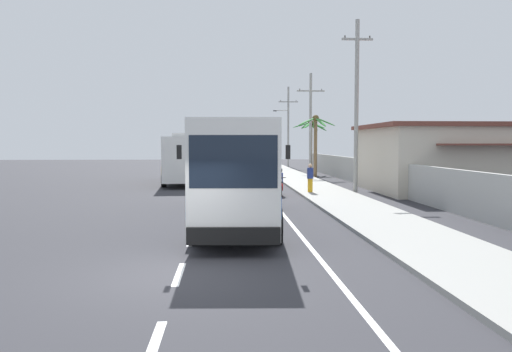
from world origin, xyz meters
TOP-DOWN VIEW (x-y plane):
  - ground_plane at (0.00, 0.00)m, footprint 160.00×160.00m
  - sidewalk_kerb at (6.80, 10.00)m, footprint 3.20×90.00m
  - lane_markings at (2.15, 14.67)m, footprint 3.56×71.00m
  - boundary_wall at (10.60, 14.00)m, footprint 0.24×60.00m
  - coach_bus_foreground at (1.55, 7.61)m, footprint 3.29×12.41m
  - coach_bus_far_lane at (-2.07, 25.99)m, footprint 3.35×11.43m
  - motorcycle_beside_bus at (4.10, 16.80)m, footprint 0.56×1.96m
  - pedestrian_near_kerb at (5.86, 17.23)m, footprint 0.36×0.36m
  - utility_pole_mid at (8.63, 17.80)m, footprint 1.81×0.24m
  - utility_pole_far at (8.80, 34.60)m, footprint 2.52×0.24m
  - utility_pole_distant at (8.81, 51.39)m, footprint 3.10×0.24m
  - palm_nearest at (9.20, 36.67)m, footprint 3.34×3.17m
  - palm_second at (8.60, 30.93)m, footprint 3.29×3.25m
  - roadside_building at (16.51, 18.40)m, footprint 13.89×9.10m

SIDE VIEW (x-z plane):
  - ground_plane at x=0.00m, z-range 0.00..0.00m
  - lane_markings at x=2.15m, z-range 0.00..0.01m
  - sidewalk_kerb at x=6.80m, z-range 0.00..0.14m
  - motorcycle_beside_bus at x=4.10m, z-range -0.14..1.40m
  - boundary_wall at x=10.60m, z-range 0.00..1.84m
  - pedestrian_near_kerb at x=5.86m, z-range 0.18..1.80m
  - coach_bus_far_lane at x=-2.07m, z-range 0.07..3.69m
  - coach_bus_foreground at x=1.55m, z-range 0.08..3.92m
  - roadside_building at x=16.51m, z-range 0.02..4.06m
  - palm_nearest at x=9.20m, z-range 1.20..6.34m
  - palm_second at x=8.60m, z-range 1.16..6.46m
  - utility_pole_far at x=8.80m, z-range 0.20..9.46m
  - utility_pole_mid at x=8.63m, z-range 0.18..10.17m
  - utility_pole_distant at x=8.81m, z-range 0.27..10.17m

